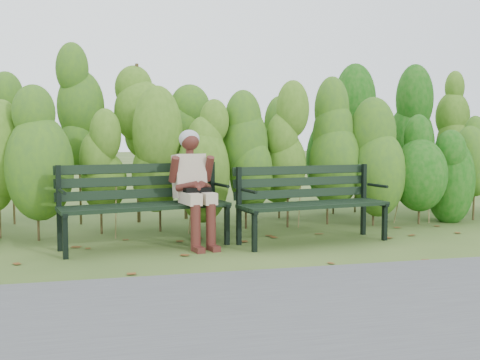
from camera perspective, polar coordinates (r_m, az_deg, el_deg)
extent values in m
plane|color=#2D4719|center=(6.19, 0.77, -7.19)|extent=(80.00, 80.00, 0.00)
cube|color=#474749|center=(4.16, 8.58, -13.01)|extent=(60.00, 2.50, 0.01)
cylinder|color=#47381E|center=(7.24, -18.58, -2.50)|extent=(0.03, 0.03, 0.80)
ellipsoid|color=#325A20|center=(7.20, -18.70, 2.56)|extent=(0.64, 0.64, 1.44)
cylinder|color=#47381E|center=(7.22, -13.73, -2.42)|extent=(0.03, 0.03, 0.80)
ellipsoid|color=#325A20|center=(7.17, -13.82, 2.66)|extent=(0.64, 0.64, 1.44)
cylinder|color=#47381E|center=(7.24, -8.88, -2.33)|extent=(0.03, 0.03, 0.80)
ellipsoid|color=#325A20|center=(7.19, -8.94, 2.74)|extent=(0.64, 0.64, 1.44)
cylinder|color=#47381E|center=(7.32, -4.10, -2.21)|extent=(0.03, 0.03, 0.80)
ellipsoid|color=#325A20|center=(7.27, -4.12, 2.80)|extent=(0.64, 0.64, 1.44)
cylinder|color=#47381E|center=(7.44, 0.56, -2.09)|extent=(0.03, 0.03, 0.80)
ellipsoid|color=#325A20|center=(7.40, 0.56, 2.84)|extent=(0.64, 0.64, 1.44)
cylinder|color=#47381E|center=(7.62, 5.02, -1.96)|extent=(0.03, 0.03, 0.80)
ellipsoid|color=#325A20|center=(7.57, 5.06, 2.86)|extent=(0.64, 0.64, 1.44)
cylinder|color=#47381E|center=(7.83, 9.27, -1.82)|extent=(0.03, 0.03, 0.80)
ellipsoid|color=#325A20|center=(7.79, 9.33, 2.86)|extent=(0.64, 0.64, 1.44)
cylinder|color=#47381E|center=(8.09, 13.26, -1.68)|extent=(0.03, 0.03, 0.80)
ellipsoid|color=#325A20|center=(8.05, 13.34, 2.85)|extent=(0.64, 0.64, 1.44)
cylinder|color=#47381E|center=(8.38, 16.99, -1.55)|extent=(0.03, 0.03, 0.80)
ellipsoid|color=#325A20|center=(8.34, 17.09, 2.83)|extent=(0.64, 0.64, 1.44)
cylinder|color=#47381E|center=(8.71, 20.46, -1.41)|extent=(0.03, 0.03, 0.80)
ellipsoid|color=#325A20|center=(8.67, 20.57, 2.80)|extent=(0.64, 0.64, 1.44)
cylinder|color=#47381E|center=(8.28, -21.79, -0.70)|extent=(0.04, 0.04, 1.10)
ellipsoid|color=#0D4F0B|center=(8.25, -21.97, 5.40)|extent=(0.70, 0.70, 1.98)
cylinder|color=#47381E|center=(8.21, -16.48, -0.61)|extent=(0.04, 0.04, 1.10)
ellipsoid|color=#0D4F0B|center=(8.18, -16.62, 5.54)|extent=(0.70, 0.70, 1.98)
cylinder|color=#47381E|center=(8.20, -11.11, -0.51)|extent=(0.04, 0.04, 1.10)
ellipsoid|color=#0D4F0B|center=(8.18, -11.21, 5.65)|extent=(0.70, 0.70, 1.98)
cylinder|color=#47381E|center=(8.27, -5.79, -0.41)|extent=(0.04, 0.04, 1.10)
ellipsoid|color=#0D4F0B|center=(8.25, -5.84, 5.70)|extent=(0.70, 0.70, 1.98)
cylinder|color=#47381E|center=(8.41, -0.61, -0.30)|extent=(0.04, 0.04, 1.10)
ellipsoid|color=#0D4F0B|center=(8.39, -0.61, 5.70)|extent=(0.70, 0.70, 1.98)
cylinder|color=#47381E|center=(8.62, 4.37, -0.20)|extent=(0.04, 0.04, 1.10)
ellipsoid|color=#0D4F0B|center=(8.59, 4.41, 5.66)|extent=(0.70, 0.70, 1.98)
cylinder|color=#47381E|center=(8.89, 9.09, -0.11)|extent=(0.04, 0.04, 1.10)
ellipsoid|color=#0D4F0B|center=(8.86, 9.16, 5.58)|extent=(0.70, 0.70, 1.98)
cylinder|color=#47381E|center=(9.21, 13.49, -0.01)|extent=(0.04, 0.04, 1.10)
ellipsoid|color=#0D4F0B|center=(9.19, 13.59, 5.47)|extent=(0.70, 0.70, 1.98)
cylinder|color=#47381E|center=(9.59, 17.58, 0.07)|extent=(0.04, 0.04, 1.10)
ellipsoid|color=#0D4F0B|center=(9.56, 17.71, 5.34)|extent=(0.70, 0.70, 1.98)
cylinder|color=#47381E|center=(10.01, 21.34, 0.15)|extent=(0.04, 0.04, 1.10)
ellipsoid|color=#0D4F0B|center=(9.98, 21.49, 5.19)|extent=(0.70, 0.70, 1.98)
cube|color=brown|center=(5.52, -8.38, -8.62)|extent=(0.10, 0.11, 0.01)
cube|color=brown|center=(5.08, -16.07, -9.92)|extent=(0.10, 0.11, 0.01)
cube|color=brown|center=(6.89, 15.59, -6.13)|extent=(0.10, 0.08, 0.01)
cube|color=brown|center=(7.22, 5.47, -5.50)|extent=(0.11, 0.10, 0.01)
cube|color=brown|center=(5.67, -21.18, -8.54)|extent=(0.09, 0.11, 0.01)
cube|color=brown|center=(6.26, 18.75, -7.27)|extent=(0.11, 0.10, 0.01)
cube|color=brown|center=(6.14, 4.76, -7.26)|extent=(0.09, 0.11, 0.01)
cube|color=brown|center=(5.14, -0.01, -9.58)|extent=(0.11, 0.10, 0.01)
cube|color=brown|center=(5.81, -9.59, -7.99)|extent=(0.11, 0.11, 0.01)
cube|color=brown|center=(5.88, -17.32, -7.99)|extent=(0.11, 0.09, 0.01)
cube|color=brown|center=(7.42, 14.63, -5.36)|extent=(0.09, 0.10, 0.01)
cube|color=brown|center=(5.70, 2.89, -8.17)|extent=(0.11, 0.11, 0.01)
cube|color=brown|center=(6.39, 19.51, -7.05)|extent=(0.10, 0.11, 0.01)
cube|color=brown|center=(4.97, -7.82, -10.09)|extent=(0.10, 0.11, 0.01)
cube|color=brown|center=(6.89, 3.00, -5.96)|extent=(0.10, 0.11, 0.01)
cube|color=brown|center=(6.68, 9.89, -6.35)|extent=(0.11, 0.11, 0.01)
cube|color=brown|center=(5.45, 12.89, -8.87)|extent=(0.08, 0.10, 0.01)
cube|color=brown|center=(6.47, 10.86, -6.72)|extent=(0.07, 0.09, 0.01)
cube|color=brown|center=(5.26, -19.50, -9.52)|extent=(0.09, 0.10, 0.01)
cube|color=brown|center=(6.97, 4.58, -5.85)|extent=(0.11, 0.11, 0.01)
cube|color=brown|center=(7.08, 18.70, -5.91)|extent=(0.11, 0.11, 0.01)
cube|color=brown|center=(5.39, 1.02, -8.92)|extent=(0.11, 0.10, 0.01)
cube|color=brown|center=(6.01, 0.99, -7.51)|extent=(0.11, 0.11, 0.01)
cube|color=black|center=(6.15, -9.08, -2.87)|extent=(1.87, 0.48, 0.04)
cube|color=black|center=(6.28, -9.41, -2.73)|extent=(1.87, 0.48, 0.04)
cube|color=black|center=(6.40, -9.72, -2.59)|extent=(1.87, 0.48, 0.04)
cube|color=black|center=(6.53, -10.02, -2.46)|extent=(1.87, 0.48, 0.04)
cube|color=black|center=(6.61, -10.25, -1.38)|extent=(1.85, 0.42, 0.11)
cube|color=black|center=(6.61, -10.30, -0.11)|extent=(1.85, 0.42, 0.11)
cube|color=black|center=(6.62, -10.35, 1.16)|extent=(1.85, 0.42, 0.11)
cube|color=black|center=(6.00, -17.33, -5.48)|extent=(0.06, 0.06, 0.47)
cube|color=black|center=(6.40, -17.91, -2.75)|extent=(0.06, 0.06, 0.94)
cube|color=black|center=(6.17, -17.64, -3.20)|extent=(0.15, 0.52, 0.04)
cylinder|color=black|center=(6.09, -17.62, -1.12)|extent=(0.11, 0.39, 0.04)
cube|color=black|center=(6.48, -1.34, -4.55)|extent=(0.06, 0.06, 0.47)
cube|color=black|center=(6.85, -2.84, -2.07)|extent=(0.06, 0.06, 0.94)
cube|color=black|center=(6.64, -2.06, -2.47)|extent=(0.15, 0.52, 0.04)
cylinder|color=black|center=(6.56, -1.89, -0.53)|extent=(0.11, 0.39, 0.04)
cube|color=black|center=(6.46, 8.39, -2.69)|extent=(1.79, 0.41, 0.04)
cube|color=black|center=(6.57, 7.82, -2.57)|extent=(1.79, 0.41, 0.04)
cube|color=black|center=(6.68, 7.27, -2.45)|extent=(1.79, 0.41, 0.04)
cube|color=black|center=(6.78, 6.73, -2.33)|extent=(1.79, 0.41, 0.04)
cube|color=black|center=(6.85, 6.36, -1.34)|extent=(1.79, 0.35, 0.11)
cube|color=black|center=(6.85, 6.30, -0.16)|extent=(1.79, 0.35, 0.11)
cube|color=black|center=(6.85, 6.25, 1.02)|extent=(1.79, 0.35, 0.11)
cube|color=black|center=(6.08, 1.48, -5.23)|extent=(0.06, 0.06, 0.45)
cube|color=black|center=(6.44, -0.12, -2.67)|extent=(0.06, 0.06, 0.90)
cube|color=black|center=(6.23, 0.71, -3.09)|extent=(0.13, 0.50, 0.04)
cylinder|color=black|center=(6.16, 0.90, -1.12)|extent=(0.10, 0.38, 0.04)
cube|color=black|center=(6.97, 14.48, -4.13)|extent=(0.06, 0.06, 0.45)
cube|color=black|center=(7.28, 12.45, -1.94)|extent=(0.06, 0.06, 0.90)
cube|color=black|center=(7.10, 13.53, -2.29)|extent=(0.13, 0.50, 0.04)
cylinder|color=black|center=(7.04, 13.80, -0.55)|extent=(0.10, 0.38, 0.04)
cube|color=#C4A893|center=(6.27, -5.09, -1.87)|extent=(0.22, 0.44, 0.13)
cube|color=#C4A893|center=(6.33, -3.56, -1.80)|extent=(0.22, 0.44, 0.13)
cylinder|color=#4A1D17|center=(6.15, -4.54, -4.86)|extent=(0.13, 0.13, 0.51)
cylinder|color=#4A1D17|center=(6.21, -2.97, -4.75)|extent=(0.13, 0.13, 0.51)
cube|color=#4A1D17|center=(6.12, -4.26, -7.05)|extent=(0.13, 0.21, 0.06)
cube|color=#4A1D17|center=(6.18, -2.68, -6.92)|extent=(0.13, 0.21, 0.06)
cube|color=#C4A893|center=(6.53, -5.17, 0.41)|extent=(0.40, 0.32, 0.52)
cylinder|color=#4A1D17|center=(6.50, -5.13, 2.78)|extent=(0.09, 0.09, 0.10)
sphere|color=#4A1D17|center=(6.49, -5.10, 3.93)|extent=(0.21, 0.21, 0.21)
ellipsoid|color=gray|center=(6.51, -5.18, 4.15)|extent=(0.24, 0.23, 0.22)
cylinder|color=#4A1D17|center=(6.38, -6.71, 1.07)|extent=(0.13, 0.22, 0.31)
cylinder|color=#4A1D17|center=(6.52, -3.20, 1.17)|extent=(0.13, 0.22, 0.31)
cylinder|color=#4A1D17|center=(6.30, -5.41, -0.65)|extent=(0.26, 0.24, 0.13)
cylinder|color=#4A1D17|center=(6.38, -3.63, -0.58)|extent=(0.19, 0.28, 0.13)
sphere|color=#4A1D17|center=(6.29, -4.33, -0.84)|extent=(0.11, 0.11, 0.11)
cube|color=black|center=(6.30, -4.35, -1.47)|extent=(0.32, 0.18, 0.16)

